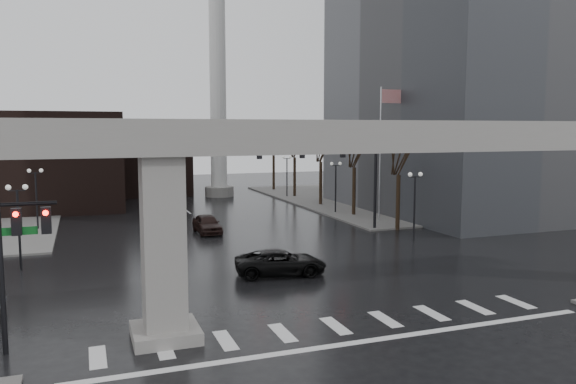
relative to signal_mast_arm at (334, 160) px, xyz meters
name	(u,v)px	position (x,y,z in m)	size (l,w,h in m)	color
ground	(326,318)	(-8.99, -18.80, -5.83)	(160.00, 160.00, 0.00)	black
sidewalk_ne	(402,198)	(17.01, 17.20, -5.75)	(28.00, 36.00, 0.15)	#64625F
elevated_guideway	(354,162)	(-7.73, -18.80, 1.05)	(48.00, 2.60, 8.70)	gray
office_tower	(477,2)	(19.01, 7.20, 15.17)	(22.00, 26.00, 42.00)	slate
building_far_left	(40,161)	(-22.99, 23.20, -0.83)	(16.00, 14.00, 10.00)	black
building_far_mid	(147,163)	(-10.99, 33.20, -1.83)	(10.00, 10.00, 8.00)	black
smokestack	(218,87)	(-2.99, 27.20, 7.52)	(3.60, 3.60, 30.00)	silver
signal_mast_arm	(334,160)	(0.00, 0.00, 0.00)	(12.12, 0.43, 8.00)	black
signal_left_pole	(16,245)	(-21.24, -18.30, -1.76)	(2.30, 0.30, 6.00)	black
flagpole_assembly	(383,138)	(6.30, 3.20, 1.70)	(2.06, 0.12, 12.00)	silver
lamp_right_0	(415,194)	(4.51, -4.80, -2.36)	(1.22, 0.32, 5.11)	black
lamp_right_1	(336,179)	(4.51, 9.20, -2.36)	(1.22, 0.32, 5.11)	black
lamp_right_2	(287,169)	(4.51, 23.20, -2.36)	(1.22, 0.32, 5.11)	black
lamp_left_0	(18,212)	(-22.49, -4.80, -2.36)	(1.22, 0.32, 5.11)	black
lamp_left_1	(36,189)	(-22.49, 9.20, -2.36)	(1.22, 0.32, 5.11)	black
lamp_left_2	(46,175)	(-22.49, 23.20, -2.36)	(1.22, 0.32, 5.11)	black
tree_right_0	(398,196)	(5.54, -0.78, -3.04)	(1.09, 1.58, 7.50)	black
tree_right_1	(354,186)	(5.54, 7.22, -2.98)	(1.09, 1.61, 7.67)	black
tree_right_2	(321,179)	(5.54, 15.22, -2.91)	(1.10, 1.63, 7.85)	black
tree_right_3	(295,173)	(5.54, 23.22, -2.85)	(1.11, 1.66, 8.02)	black
tree_right_4	(274,168)	(5.54, 31.22, -2.79)	(1.12, 1.69, 8.19)	black
pickup_truck	(281,262)	(-8.39, -11.08, -5.10)	(2.41, 5.23, 1.45)	black
far_car	(207,224)	(-9.63, 3.20, -5.08)	(1.78, 4.42, 1.50)	black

